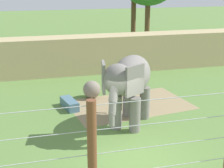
# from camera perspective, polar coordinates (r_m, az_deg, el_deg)

# --- Properties ---
(ground_plane) EXTENTS (120.00, 120.00, 0.00)m
(ground_plane) POSITION_cam_1_polar(r_m,az_deg,el_deg) (12.10, 4.26, -12.22)
(ground_plane) COLOR #5B7F3D
(dirt_patch) EXTENTS (6.24, 4.33, 0.01)m
(dirt_patch) POSITION_cam_1_polar(r_m,az_deg,el_deg) (16.75, 3.03, -3.51)
(dirt_patch) COLOR #937F5B
(dirt_patch) RESTS_ON ground
(embankment_wall) EXTENTS (36.00, 1.80, 2.41)m
(embankment_wall) POSITION_cam_1_polar(r_m,az_deg,el_deg) (22.32, -5.40, 4.96)
(embankment_wall) COLOR tan
(embankment_wall) RESTS_ON ground
(elephant) EXTENTS (3.10, 3.61, 3.02)m
(elephant) POSITION_cam_1_polar(r_m,az_deg,el_deg) (13.74, 2.94, 0.58)
(elephant) COLOR gray
(elephant) RESTS_ON ground
(enrichment_ball) EXTENTS (0.92, 0.92, 0.92)m
(enrichment_ball) POSITION_cam_1_polar(r_m,az_deg,el_deg) (17.58, -3.44, -0.92)
(enrichment_ball) COLOR gray
(enrichment_ball) RESTS_ON ground
(cable_fence) EXTENTS (12.70, 0.24, 3.28)m
(cable_fence) POSITION_cam_1_polar(r_m,az_deg,el_deg) (9.07, 9.57, -11.29)
(cable_fence) COLOR brown
(cable_fence) RESTS_ON ground
(feed_trough) EXTENTS (0.78, 1.47, 0.44)m
(feed_trough) POSITION_cam_1_polar(r_m,az_deg,el_deg) (16.35, -7.21, -3.35)
(feed_trough) COLOR slate
(feed_trough) RESTS_ON ground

